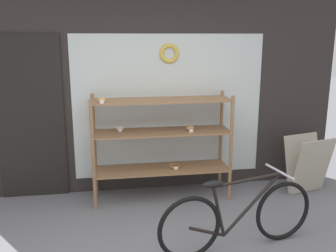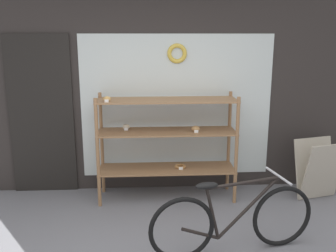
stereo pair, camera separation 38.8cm
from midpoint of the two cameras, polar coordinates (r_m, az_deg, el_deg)
name	(u,v)px [view 2 (the right image)]	position (r m, az deg, el deg)	size (l,w,h in m)	color
storefront_facade	(158,81)	(4.98, 0.68, 6.93)	(5.05, 0.13, 3.07)	#2D2826
display_case	(167,137)	(4.74, 2.11, -1.64)	(1.74, 0.48, 1.37)	#8E6642
bicycle	(233,220)	(3.79, 12.89, -13.87)	(1.66, 0.49, 0.77)	black
sandwich_board	(319,170)	(5.30, 23.99, -6.12)	(0.63, 0.51, 0.77)	#B2A893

